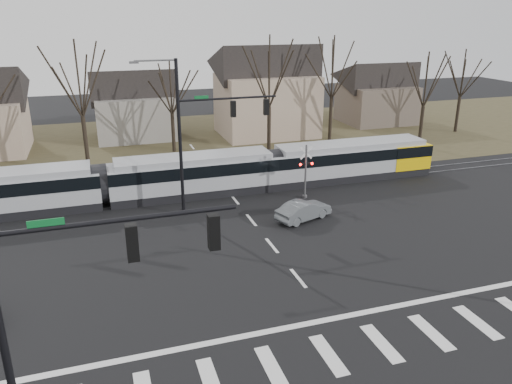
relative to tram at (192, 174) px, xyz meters
name	(u,v)px	position (x,y,z in m)	size (l,w,h in m)	color
ground	(314,298)	(2.68, -16.00, -1.64)	(140.00, 140.00, 0.00)	black
grass_verge	(188,142)	(2.68, 16.00, -1.63)	(140.00, 28.00, 0.01)	#38331E
crosswalk	(355,349)	(2.68, -20.00, -1.63)	(27.00, 2.60, 0.01)	silver
stop_line	(331,319)	(2.68, -17.80, -1.63)	(28.00, 0.35, 0.01)	silver
lane_dashes	(228,191)	(2.68, 0.00, -1.63)	(0.18, 30.00, 0.01)	silver
rail_pair	(228,191)	(2.68, -0.20, -1.61)	(90.00, 1.52, 0.06)	#59595E
tram	(192,174)	(0.00, 0.00, 0.00)	(39.62, 2.94, 3.00)	gray
sedan	(304,210)	(5.97, -6.95, -0.99)	(4.15, 2.64, 1.29)	#595E62
signal_pole_near_left	(60,293)	(-7.73, -22.00, 4.06)	(9.28, 0.44, 10.20)	black
signal_pole_far	(204,129)	(0.27, -3.50, 4.06)	(9.28, 0.44, 10.20)	black
rail_crossing_signal	(306,173)	(7.68, -3.21, 0.25)	(1.08, 0.36, 4.00)	#59595B
tree_row	(220,103)	(4.68, 10.00, 3.36)	(59.20, 7.20, 10.00)	black
house_b	(133,101)	(-2.32, 20.00, 2.33)	(8.64, 7.56, 7.65)	gray
house_c	(266,87)	(11.68, 17.00, 3.60)	(10.80, 8.64, 10.10)	gray
house_d	(377,90)	(26.68, 19.00, 2.33)	(8.64, 7.56, 7.65)	brown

